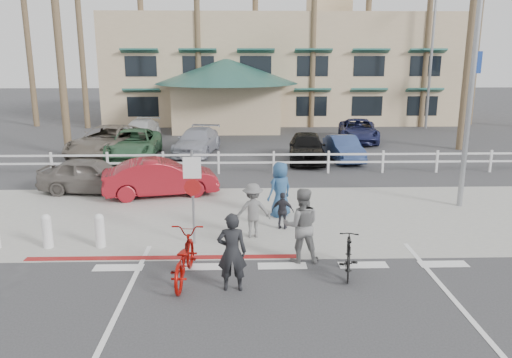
{
  "coord_description": "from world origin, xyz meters",
  "views": [
    {
      "loc": [
        -0.96,
        -10.74,
        5.04
      ],
      "look_at": [
        -0.57,
        3.5,
        1.5
      ],
      "focal_mm": 35.0,
      "sensor_mm": 36.0,
      "label": 1
    }
  ],
  "objects_px": {
    "sign_post": "(193,193)",
    "car_red_compact": "(92,175)",
    "car_white_sedan": "(161,178)",
    "bike_red": "(184,257)",
    "bike_black": "(348,255)"
  },
  "relations": [
    {
      "from": "sign_post",
      "to": "bike_red",
      "type": "relative_size",
      "value": 1.35
    },
    {
      "from": "car_white_sedan",
      "to": "sign_post",
      "type": "bearing_deg",
      "value": -174.71
    },
    {
      "from": "sign_post",
      "to": "car_red_compact",
      "type": "xyz_separation_m",
      "value": [
        -4.32,
        5.41,
        -0.79
      ]
    },
    {
      "from": "sign_post",
      "to": "car_white_sedan",
      "type": "distance_m",
      "value": 5.25
    },
    {
      "from": "sign_post",
      "to": "car_red_compact",
      "type": "relative_size",
      "value": 0.75
    },
    {
      "from": "bike_red",
      "to": "car_white_sedan",
      "type": "distance_m",
      "value": 7.41
    },
    {
      "from": "bike_black",
      "to": "car_red_compact",
      "type": "relative_size",
      "value": 0.41
    },
    {
      "from": "bike_red",
      "to": "bike_black",
      "type": "bearing_deg",
      "value": -172.93
    },
    {
      "from": "bike_black",
      "to": "car_white_sedan",
      "type": "bearing_deg",
      "value": -39.98
    },
    {
      "from": "bike_black",
      "to": "car_white_sedan",
      "type": "relative_size",
      "value": 0.39
    },
    {
      "from": "sign_post",
      "to": "car_white_sedan",
      "type": "xyz_separation_m",
      "value": [
        -1.67,
        4.91,
        -0.77
      ]
    },
    {
      "from": "car_white_sedan",
      "to": "bike_red",
      "type": "bearing_deg",
      "value": 179.42
    },
    {
      "from": "sign_post",
      "to": "car_red_compact",
      "type": "height_order",
      "value": "sign_post"
    },
    {
      "from": "bike_black",
      "to": "car_red_compact",
      "type": "bearing_deg",
      "value": -30.73
    },
    {
      "from": "sign_post",
      "to": "bike_black",
      "type": "height_order",
      "value": "sign_post"
    }
  ]
}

